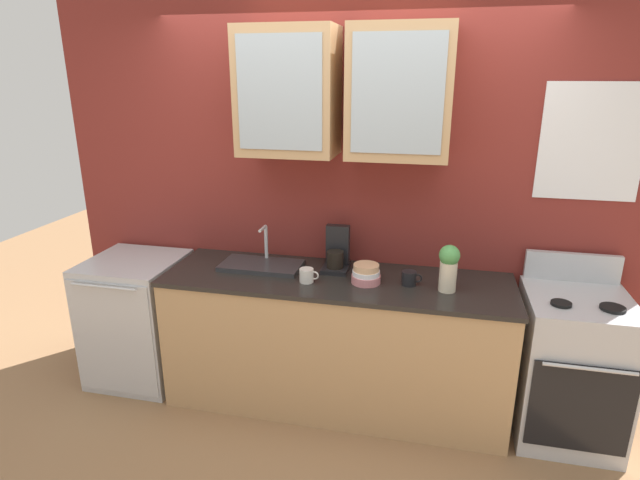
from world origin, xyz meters
TOP-DOWN VIEW (x-y plane):
  - ground_plane at (0.00, 0.00)m, footprint 10.00×10.00m
  - back_wall_unit at (0.00, 0.33)m, footprint 4.04×0.48m
  - counter at (0.00, 0.00)m, footprint 2.22×0.68m
  - stove_range at (1.44, -0.00)m, footprint 0.59×0.66m
  - sink_faucet at (-0.52, 0.07)m, footprint 0.53×0.28m
  - bowl_stack at (0.20, -0.04)m, footprint 0.18×0.18m
  - vase at (0.68, -0.05)m, footprint 0.12×0.12m
  - cup_near_sink at (-0.16, -0.11)m, footprint 0.12×0.09m
  - cup_near_bowls at (0.46, -0.01)m, footprint 0.12×0.09m
  - dishwasher at (-1.45, -0.00)m, footprint 0.62×0.66m
  - coffee_maker at (-0.03, 0.15)m, footprint 0.17×0.20m

SIDE VIEW (x-z plane):
  - ground_plane at x=0.00m, z-range 0.00..0.00m
  - dishwasher at x=-1.45m, z-range 0.00..0.90m
  - counter at x=0.00m, z-range 0.00..0.90m
  - stove_range at x=1.44m, z-range -0.08..1.00m
  - sink_faucet at x=-0.52m, z-range 0.79..1.06m
  - cup_near_sink at x=-0.16m, z-range 0.90..0.99m
  - cup_near_bowls at x=0.46m, z-range 0.90..0.99m
  - bowl_stack at x=0.20m, z-range 0.90..1.02m
  - coffee_maker at x=-0.03m, z-range 0.86..1.15m
  - vase at x=0.68m, z-range 0.92..1.20m
  - back_wall_unit at x=0.00m, z-range 0.17..2.82m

